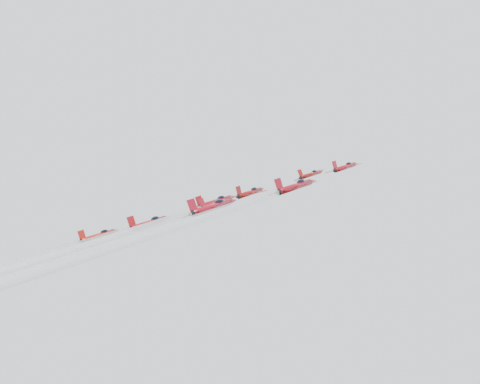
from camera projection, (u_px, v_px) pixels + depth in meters
The scene contains 6 objects.
jet_lead at pixel (311, 174), 163.73m from camera, with size 8.60×11.33×6.13m.
jet_row2_left at pixel (216, 202), 154.06m from camera, with size 10.47×13.79×7.46m.
jet_row2_center at pixel (250, 192), 148.56m from camera, with size 9.65×12.71×6.88m.
jet_row2_right at pixel (345, 167), 140.84m from camera, with size 8.42×11.10×6.01m.
jet_center at pixel (55, 254), 100.65m from camera, with size 8.46×83.09×40.69m.
jet_rear_farright at pixel (94, 253), 69.32m from camera, with size 8.82×86.61×42.42m.
Camera 1 is at (81.66, -101.15, 112.90)m, focal length 50.00 mm.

